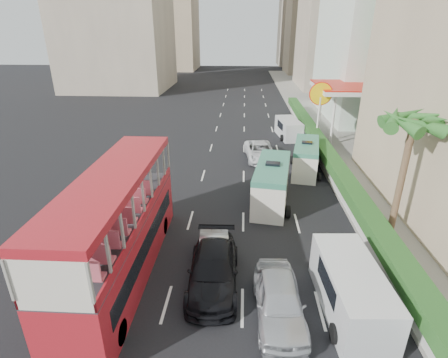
# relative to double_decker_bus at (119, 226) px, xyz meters

# --- Properties ---
(ground_plane) EXTENTS (200.00, 200.00, 0.00)m
(ground_plane) POSITION_rel_double_decker_bus_xyz_m (6.00, 0.00, -2.53)
(ground_plane) COLOR black
(ground_plane) RESTS_ON ground
(double_decker_bus) EXTENTS (2.50, 11.00, 5.06)m
(double_decker_bus) POSITION_rel_double_decker_bus_xyz_m (0.00, 0.00, 0.00)
(double_decker_bus) COLOR #B01A24
(double_decker_bus) RESTS_ON ground
(car_silver_lane_a) EXTENTS (1.74, 4.17, 1.34)m
(car_silver_lane_a) POSITION_rel_double_decker_bus_xyz_m (4.19, 0.93, -2.53)
(car_silver_lane_a) COLOR silver
(car_silver_lane_a) RESTS_ON ground
(car_silver_lane_b) EXTENTS (2.06, 4.73, 1.59)m
(car_silver_lane_b) POSITION_rel_double_decker_bus_xyz_m (7.04, -2.39, -2.53)
(car_silver_lane_b) COLOR silver
(car_silver_lane_b) RESTS_ON ground
(car_black) EXTENTS (2.28, 5.40, 1.56)m
(car_black) POSITION_rel_double_decker_bus_xyz_m (4.28, -0.57, -2.53)
(car_black) COLOR black
(car_black) RESTS_ON ground
(van_asset) EXTENTS (2.96, 5.40, 1.44)m
(van_asset) POSITION_rel_double_decker_bus_xyz_m (7.02, 16.04, -2.53)
(van_asset) COLOR silver
(van_asset) RESTS_ON ground
(minibus_near) EXTENTS (2.90, 6.24, 2.66)m
(minibus_near) POSITION_rel_double_decker_bus_xyz_m (7.42, 7.72, -1.20)
(minibus_near) COLOR silver
(minibus_near) RESTS_ON ground
(minibus_far) EXTENTS (2.77, 5.63, 2.39)m
(minibus_far) POSITION_rel_double_decker_bus_xyz_m (10.51, 13.28, -1.34)
(minibus_far) COLOR silver
(minibus_far) RESTS_ON ground
(panel_van_near) EXTENTS (2.33, 5.23, 2.05)m
(panel_van_near) POSITION_rel_double_decker_bus_xyz_m (9.92, -1.89, -1.51)
(panel_van_near) COLOR silver
(panel_van_near) RESTS_ON ground
(panel_van_far) EXTENTS (2.58, 4.90, 1.87)m
(panel_van_far) POSITION_rel_double_decker_bus_xyz_m (10.28, 23.10, -1.60)
(panel_van_far) COLOR silver
(panel_van_far) RESTS_ON ground
(sidewalk) EXTENTS (6.00, 120.00, 0.18)m
(sidewalk) POSITION_rel_double_decker_bus_xyz_m (15.00, 25.00, -2.44)
(sidewalk) COLOR #99968C
(sidewalk) RESTS_ON ground
(kerb_wall) EXTENTS (0.30, 44.00, 1.00)m
(kerb_wall) POSITION_rel_double_decker_bus_xyz_m (12.20, 14.00, -1.85)
(kerb_wall) COLOR silver
(kerb_wall) RESTS_ON sidewalk
(hedge) EXTENTS (1.10, 44.00, 0.70)m
(hedge) POSITION_rel_double_decker_bus_xyz_m (12.20, 14.00, -1.00)
(hedge) COLOR #2D6626
(hedge) RESTS_ON kerb_wall
(palm_tree) EXTENTS (0.36, 0.36, 6.40)m
(palm_tree) POSITION_rel_double_decker_bus_xyz_m (13.80, 4.00, 0.85)
(palm_tree) COLOR brown
(palm_tree) RESTS_ON sidewalk
(shell_station) EXTENTS (6.50, 8.00, 5.50)m
(shell_station) POSITION_rel_double_decker_bus_xyz_m (16.00, 23.00, 0.22)
(shell_station) COLOR silver
(shell_station) RESTS_ON ground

